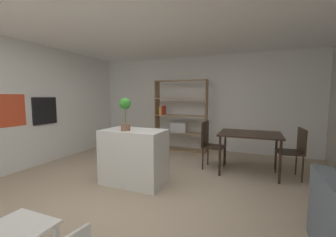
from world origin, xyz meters
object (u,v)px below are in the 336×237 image
object	(u,v)px
kitchen_island	(134,157)
potted_plant_on_island	(125,111)
built_in_oven	(45,111)
dining_table	(250,137)
dining_chair_island_side	(209,141)
dining_chair_window_side	(295,148)
open_bookshelf	(179,119)

from	to	relation	value
kitchen_island	potted_plant_on_island	distance (m)	0.80
built_in_oven	potted_plant_on_island	size ratio (longest dim) A/B	1.10
kitchen_island	dining_table	xyz separation A→B (m)	(1.81, 1.28, 0.24)
built_in_oven	dining_chair_island_side	xyz separation A→B (m)	(3.43, 1.03, -0.61)
dining_chair_island_side	dining_chair_window_side	xyz separation A→B (m)	(1.56, 0.00, -0.01)
built_in_oven	dining_table	xyz separation A→B (m)	(4.22, 1.02, -0.47)
built_in_oven	dining_chair_window_side	distance (m)	5.13
potted_plant_on_island	dining_table	xyz separation A→B (m)	(1.89, 1.39, -0.55)
built_in_oven	kitchen_island	world-z (taller)	built_in_oven
dining_table	dining_chair_island_side	distance (m)	0.79
open_bookshelf	dining_table	distance (m)	2.23
potted_plant_on_island	dining_table	distance (m)	2.41
kitchen_island	dining_table	size ratio (longest dim) A/B	0.93
built_in_oven	potted_plant_on_island	bearing A→B (deg)	-8.91
open_bookshelf	dining_table	xyz separation A→B (m)	(1.86, -1.22, -0.17)
built_in_oven	dining_chair_island_side	bearing A→B (deg)	16.74
built_in_oven	open_bookshelf	distance (m)	3.27
potted_plant_on_island	dining_chair_island_side	distance (m)	1.91
built_in_oven	dining_table	bearing A→B (deg)	13.66
built_in_oven	open_bookshelf	xyz separation A→B (m)	(2.36, 2.24, -0.30)
built_in_oven	dining_chair_island_side	distance (m)	3.64
potted_plant_on_island	dining_table	world-z (taller)	potted_plant_on_island
dining_chair_window_side	dining_table	bearing A→B (deg)	-94.77
built_in_oven	dining_chair_island_side	world-z (taller)	built_in_oven
open_bookshelf	dining_chair_window_side	bearing A→B (deg)	-24.67
built_in_oven	dining_chair_island_side	size ratio (longest dim) A/B	0.61
kitchen_island	potted_plant_on_island	xyz separation A→B (m)	(-0.08, -0.11, 0.79)
potted_plant_on_island	dining_chair_island_side	size ratio (longest dim) A/B	0.55
potted_plant_on_island	open_bookshelf	xyz separation A→B (m)	(0.04, 2.61, -0.37)
built_in_oven	kitchen_island	bearing A→B (deg)	-5.98
built_in_oven	dining_chair_window_side	world-z (taller)	built_in_oven
potted_plant_on_island	built_in_oven	bearing A→B (deg)	171.09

